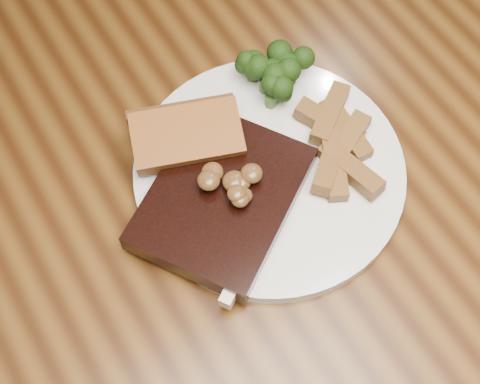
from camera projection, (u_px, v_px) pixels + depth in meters
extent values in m
plane|color=#3D1D0D|center=(234.00, 359.00, 1.38)|extent=(4.50, 4.50, 0.00)
cube|color=#4F300F|center=(228.00, 203.00, 0.73)|extent=(1.60, 0.90, 0.04)
cylinder|color=black|center=(165.00, 69.00, 1.47)|extent=(0.04, 0.04, 0.39)
cylinder|color=black|center=(21.00, 123.00, 1.41)|extent=(0.04, 0.04, 0.39)
cylinder|color=silver|center=(269.00, 172.00, 0.71)|extent=(0.30, 0.30, 0.01)
cube|color=black|center=(222.00, 198.00, 0.68)|extent=(0.22, 0.21, 0.03)
cube|color=beige|center=(254.00, 247.00, 0.66)|extent=(0.12, 0.08, 0.02)
cube|color=#904E1A|center=(188.00, 146.00, 0.71)|extent=(0.13, 0.10, 0.02)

